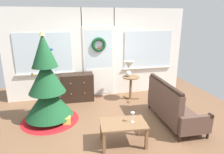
{
  "coord_description": "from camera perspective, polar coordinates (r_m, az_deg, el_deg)",
  "views": [
    {
      "loc": [
        -0.92,
        -3.65,
        2.28
      ],
      "look_at": [
        0.05,
        0.55,
        1.0
      ],
      "focal_mm": 32.07,
      "sensor_mm": 36.0,
      "label": 1
    }
  ],
  "objects": [
    {
      "name": "ground_plane",
      "position": [
        4.4,
        1.02,
        -14.67
      ],
      "size": [
        6.76,
        6.76,
        0.0
      ],
      "primitive_type": "plane",
      "color": "brown"
    },
    {
      "name": "dresser_cabinet",
      "position": [
        5.76,
        -9.85,
        -2.87
      ],
      "size": [
        0.91,
        0.46,
        0.78
      ],
      "color": "black",
      "rests_on": "ground"
    },
    {
      "name": "wine_glass",
      "position": [
        3.73,
        5.93,
        -10.71
      ],
      "size": [
        0.08,
        0.08,
        0.2
      ],
      "color": "silver",
      "rests_on": "coffee_table"
    },
    {
      "name": "coffee_table",
      "position": [
        3.79,
        3.21,
        -13.77
      ],
      "size": [
        0.88,
        0.58,
        0.44
      ],
      "color": "brown",
      "rests_on": "ground"
    },
    {
      "name": "christmas_tree",
      "position": [
        4.67,
        -17.92,
        -3.47
      ],
      "size": [
        1.3,
        1.3,
        2.05
      ],
      "color": "#4C331E",
      "rests_on": "ground"
    },
    {
      "name": "side_table",
      "position": [
        5.7,
        5.35,
        -1.83
      ],
      "size": [
        0.5,
        0.48,
        0.69
      ],
      "color": "brown",
      "rests_on": "ground"
    },
    {
      "name": "settee_sofa",
      "position": [
        4.7,
        16.47,
        -8.05
      ],
      "size": [
        0.76,
        1.66,
        0.96
      ],
      "color": "black",
      "rests_on": "ground"
    },
    {
      "name": "back_wall_with_door",
      "position": [
        5.89,
        -3.87,
        6.75
      ],
      "size": [
        5.2,
        0.19,
        2.55
      ],
      "color": "white",
      "rests_on": "ground"
    },
    {
      "name": "gift_box",
      "position": [
        4.65,
        -12.78,
        -12.03
      ],
      "size": [
        0.17,
        0.15,
        0.17
      ],
      "primitive_type": "cube",
      "color": "#D8C64C",
      "rests_on": "ground"
    },
    {
      "name": "table_lamp",
      "position": [
        5.58,
        4.77,
        2.98
      ],
      "size": [
        0.28,
        0.28,
        0.44
      ],
      "color": "silver",
      "rests_on": "side_table"
    }
  ]
}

